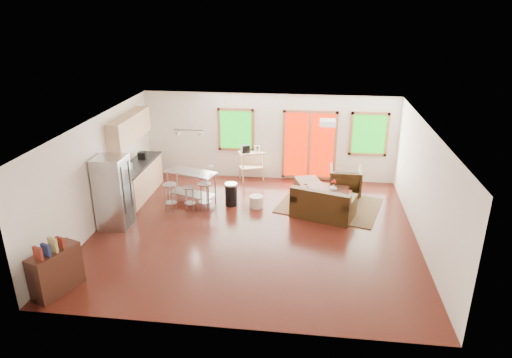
# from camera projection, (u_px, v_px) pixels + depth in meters

# --- Properties ---
(floor) EXTENTS (7.50, 7.00, 0.02)m
(floor) POSITION_uv_depth(u_px,v_px,m) (254.00, 231.00, 10.87)
(floor) COLOR #37110C
(floor) RESTS_ON ground
(ceiling) EXTENTS (7.50, 7.00, 0.02)m
(ceiling) POSITION_uv_depth(u_px,v_px,m) (254.00, 124.00, 9.91)
(ceiling) COLOR white
(ceiling) RESTS_ON ground
(back_wall) EXTENTS (7.50, 0.02, 2.60)m
(back_wall) POSITION_uv_depth(u_px,v_px,m) (269.00, 137.00, 13.63)
(back_wall) COLOR white
(back_wall) RESTS_ON ground
(left_wall) EXTENTS (0.02, 7.00, 2.60)m
(left_wall) POSITION_uv_depth(u_px,v_px,m) (97.00, 173.00, 10.82)
(left_wall) COLOR white
(left_wall) RESTS_ON ground
(right_wall) EXTENTS (0.02, 7.00, 2.60)m
(right_wall) POSITION_uv_depth(u_px,v_px,m) (425.00, 187.00, 9.96)
(right_wall) COLOR white
(right_wall) RESTS_ON ground
(front_wall) EXTENTS (7.50, 0.02, 2.60)m
(front_wall) POSITION_uv_depth(u_px,v_px,m) (226.00, 261.00, 7.15)
(front_wall) COLOR white
(front_wall) RESTS_ON ground
(window_left) EXTENTS (1.10, 0.05, 1.30)m
(window_left) POSITION_uv_depth(u_px,v_px,m) (236.00, 130.00, 13.62)
(window_left) COLOR #0C5D0D
(window_left) RESTS_ON back_wall
(french_doors) EXTENTS (1.60, 0.05, 2.10)m
(french_doors) POSITION_uv_depth(u_px,v_px,m) (309.00, 145.00, 13.52)
(french_doors) COLOR #C01400
(french_doors) RESTS_ON back_wall
(window_right) EXTENTS (1.10, 0.05, 1.30)m
(window_right) POSITION_uv_depth(u_px,v_px,m) (369.00, 134.00, 13.18)
(window_right) COLOR #0C5D0D
(window_right) RESTS_ON back_wall
(rug) EXTENTS (2.96, 2.56, 0.03)m
(rug) POSITION_uv_depth(u_px,v_px,m) (329.00, 205.00, 12.16)
(rug) COLOR #475E38
(rug) RESTS_ON floor
(loveseat) EXTENTS (1.70, 1.29, 0.81)m
(loveseat) POSITION_uv_depth(u_px,v_px,m) (323.00, 205.00, 11.44)
(loveseat) COLOR black
(loveseat) RESTS_ON floor
(coffee_table) EXTENTS (1.22, 0.89, 0.44)m
(coffee_table) POSITION_uv_depth(u_px,v_px,m) (327.00, 190.00, 12.22)
(coffee_table) COLOR #371B13
(coffee_table) RESTS_ON floor
(armchair) EXTENTS (0.89, 0.83, 0.89)m
(armchair) POSITION_uv_depth(u_px,v_px,m) (345.00, 180.00, 12.73)
(armchair) COLOR black
(armchair) RESTS_ON floor
(ottoman) EXTENTS (0.80, 0.80, 0.42)m
(ottoman) POSITION_uv_depth(u_px,v_px,m) (307.00, 186.00, 12.88)
(ottoman) COLOR black
(ottoman) RESTS_ON floor
(pouf) EXTENTS (0.42, 0.42, 0.32)m
(pouf) POSITION_uv_depth(u_px,v_px,m) (256.00, 202.00, 12.03)
(pouf) COLOR beige
(pouf) RESTS_ON floor
(vase) EXTENTS (0.23, 0.24, 0.32)m
(vase) POSITION_uv_depth(u_px,v_px,m) (333.00, 187.00, 12.02)
(vase) COLOR silver
(vase) RESTS_ON coffee_table
(book) EXTENTS (0.21, 0.03, 0.28)m
(book) POSITION_uv_depth(u_px,v_px,m) (344.00, 187.00, 11.94)
(book) COLOR maroon
(book) RESTS_ON coffee_table
(cabinets) EXTENTS (0.64, 2.24, 2.30)m
(cabinets) POSITION_uv_depth(u_px,v_px,m) (136.00, 164.00, 12.49)
(cabinets) COLOR tan
(cabinets) RESTS_ON floor
(refrigerator) EXTENTS (0.72, 0.68, 1.76)m
(refrigerator) POSITION_uv_depth(u_px,v_px,m) (114.00, 192.00, 10.77)
(refrigerator) COLOR #B7BABC
(refrigerator) RESTS_ON floor
(island) EXTENTS (1.47, 0.96, 0.87)m
(island) POSITION_uv_depth(u_px,v_px,m) (191.00, 181.00, 12.22)
(island) COLOR #B7BABC
(island) RESTS_ON floor
(cup) EXTENTS (0.12, 0.10, 0.12)m
(cup) POSITION_uv_depth(u_px,v_px,m) (211.00, 166.00, 12.06)
(cup) COLOR white
(cup) RESTS_ON island
(bar_stool_a) EXTENTS (0.42, 0.42, 0.74)m
(bar_stool_a) POSITION_uv_depth(u_px,v_px,m) (170.00, 191.00, 11.70)
(bar_stool_a) COLOR #B7BABC
(bar_stool_a) RESTS_ON floor
(bar_stool_b) EXTENTS (0.35, 0.35, 0.66)m
(bar_stool_b) POSITION_uv_depth(u_px,v_px,m) (189.00, 193.00, 11.73)
(bar_stool_b) COLOR #B7BABC
(bar_stool_b) RESTS_ON floor
(bar_stool_c) EXTENTS (0.44, 0.44, 0.75)m
(bar_stool_c) POSITION_uv_depth(u_px,v_px,m) (205.00, 190.00, 11.73)
(bar_stool_c) COLOR #B7BABC
(bar_stool_c) RESTS_ON floor
(trash_can) EXTENTS (0.35, 0.35, 0.61)m
(trash_can) POSITION_uv_depth(u_px,v_px,m) (231.00, 194.00, 12.11)
(trash_can) COLOR black
(trash_can) RESTS_ON floor
(kitchen_cart) EXTENTS (0.86, 0.72, 1.12)m
(kitchen_cart) POSITION_uv_depth(u_px,v_px,m) (251.00, 156.00, 13.66)
(kitchen_cart) COLOR tan
(kitchen_cart) RESTS_ON floor
(bookshelf) EXTENTS (0.68, 1.04, 1.14)m
(bookshelf) POSITION_uv_depth(u_px,v_px,m) (56.00, 271.00, 8.44)
(bookshelf) COLOR #371B13
(bookshelf) RESTS_ON floor
(ceiling_flush) EXTENTS (0.35, 0.35, 0.12)m
(ceiling_flush) POSITION_uv_depth(u_px,v_px,m) (328.00, 123.00, 10.31)
(ceiling_flush) COLOR white
(ceiling_flush) RESTS_ON ceiling
(pendant_light) EXTENTS (0.80, 0.18, 0.79)m
(pendant_light) POSITION_uv_depth(u_px,v_px,m) (189.00, 134.00, 11.77)
(pendant_light) COLOR gray
(pendant_light) RESTS_ON ceiling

